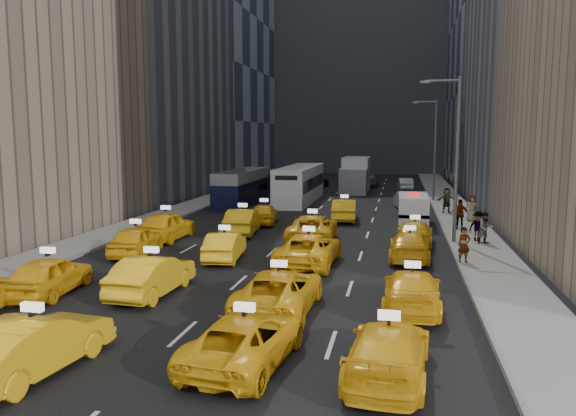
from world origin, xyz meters
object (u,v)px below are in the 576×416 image
object	(u,v)px
pedestrian_0	(464,245)
taxi_2	(245,340)
nypd_van	(413,210)
taxi_3	(388,351)
city_bus	(300,184)
box_truck	(355,175)
double_decker	(242,188)
taxi_1	(35,344)

from	to	relation	value
pedestrian_0	taxi_2	bearing A→B (deg)	-139.13
nypd_van	taxi_3	bearing A→B (deg)	-88.21
city_bus	box_truck	world-z (taller)	box_truck
nypd_van	taxi_2	bearing A→B (deg)	-96.76
double_decker	box_truck	xyz separation A→B (m)	(8.68, 12.74, 0.33)
taxi_2	pedestrian_0	distance (m)	14.38
city_bus	pedestrian_0	world-z (taller)	city_bus
nypd_van	pedestrian_0	bearing A→B (deg)	-75.83
taxi_1	taxi_3	bearing A→B (deg)	-163.14
city_bus	taxi_3	bearing A→B (deg)	-83.89
taxi_1	taxi_2	size ratio (longest dim) A/B	0.96
city_bus	box_truck	xyz separation A→B (m)	(4.15, 9.89, 0.20)
city_bus	double_decker	bearing A→B (deg)	-155.23
taxi_3	double_decker	distance (m)	35.13
double_decker	city_bus	xyz separation A→B (m)	(4.53, 2.85, 0.13)
taxi_3	nypd_van	bearing A→B (deg)	-88.68
taxi_1	box_truck	world-z (taller)	box_truck
nypd_van	double_decker	size ratio (longest dim) A/B	0.50
taxi_1	pedestrian_0	world-z (taller)	pedestrian_0
taxi_2	double_decker	size ratio (longest dim) A/B	0.47
nypd_van	city_bus	distance (m)	14.62
city_bus	box_truck	bearing A→B (deg)	59.80
taxi_3	city_bus	distance (m)	36.47
double_decker	city_bus	bearing A→B (deg)	30.76
taxi_1	double_decker	size ratio (longest dim) A/B	0.45
taxi_1	city_bus	world-z (taller)	city_bus
taxi_2	nypd_van	bearing A→B (deg)	-94.95
taxi_3	double_decker	world-z (taller)	double_decker
taxi_2	double_decker	xyz separation A→B (m)	(-9.38, 32.50, 0.77)
box_truck	pedestrian_0	size ratio (longest dim) A/B	4.81
taxi_2	city_bus	world-z (taller)	city_bus
taxi_3	pedestrian_0	xyz separation A→B (m)	(3.12, 12.76, 0.29)
taxi_1	city_bus	distance (m)	36.93
taxi_3	pedestrian_0	world-z (taller)	pedestrian_0
taxi_3	box_truck	distance (m)	45.56
city_bus	pedestrian_0	size ratio (longest dim) A/B	7.57
double_decker	pedestrian_0	xyz separation A→B (m)	(16.19, -19.84, -0.46)
taxi_3	taxi_1	bearing A→B (deg)	13.49
pedestrian_0	double_decker	bearing A→B (deg)	108.38
double_decker	box_truck	size ratio (longest dim) A/B	1.27
pedestrian_0	box_truck	bearing A→B (deg)	82.15
taxi_3	taxi_2	bearing A→B (deg)	2.36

